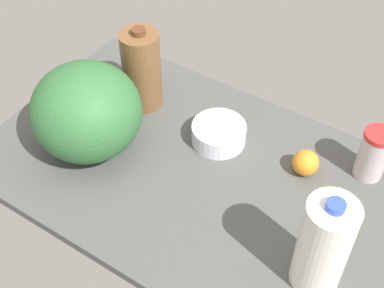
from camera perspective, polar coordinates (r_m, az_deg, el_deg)
name	(u,v)px	position (r cm, az deg, el deg)	size (l,w,h in cm)	color
countertop	(192,171)	(155.52, 0.00, -2.94)	(120.00, 76.00, 3.00)	#4B4C49
watermelon	(87,112)	(153.55, -11.18, 3.41)	(31.50, 31.50, 27.91)	#2E6634
tumbler_cup	(373,154)	(155.40, 18.79, -1.01)	(8.45, 8.45, 16.06)	silver
mixing_bowl	(219,134)	(159.98, 2.87, 1.12)	(16.36, 16.36, 6.09)	silver
milk_jug	(323,246)	(125.27, 13.82, -10.50)	(11.85, 11.85, 29.33)	white
chocolate_milk_jug	(142,70)	(167.02, -5.40, 7.90)	(12.07, 12.07, 28.07)	brown
lime_beside_bowl	(349,213)	(146.72, 16.43, -7.09)	(5.46, 5.46, 5.46)	#70BA2E
orange_near_front	(306,163)	(154.05, 12.04, -1.97)	(7.58, 7.58, 7.58)	orange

